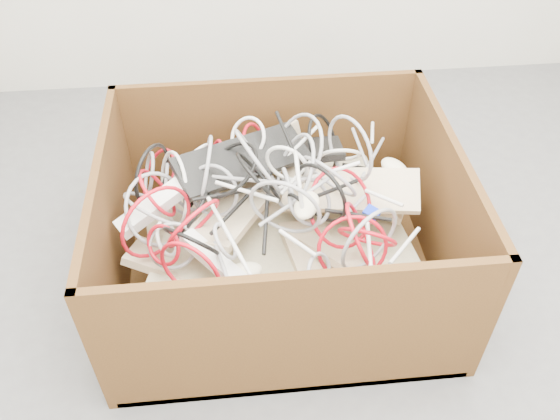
{
  "coord_description": "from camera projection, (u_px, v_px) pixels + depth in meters",
  "views": [
    {
      "loc": [
        -0.3,
        -1.16,
        1.6
      ],
      "look_at": [
        -0.17,
        0.2,
        0.3
      ],
      "focal_mm": 37.78,
      "sensor_mm": 36.0,
      "label": 1
    }
  ],
  "objects": [
    {
      "name": "ground",
      "position": [
        336.0,
        312.0,
        1.96
      ],
      "size": [
        3.0,
        3.0,
        0.0
      ],
      "primitive_type": "plane",
      "color": "#505153",
      "rests_on": "ground"
    },
    {
      "name": "cardboard_box",
      "position": [
        276.0,
        249.0,
        1.98
      ],
      "size": [
        1.09,
        0.91,
        0.53
      ],
      "color": "#3E250F",
      "rests_on": "ground"
    },
    {
      "name": "keyboard_pile",
      "position": [
        282.0,
        207.0,
        1.92
      ],
      "size": [
        0.97,
        0.77,
        0.36
      ],
      "color": "beige",
      "rests_on": "cardboard_box"
    },
    {
      "name": "mice_scatter",
      "position": [
        281.0,
        203.0,
        1.82
      ],
      "size": [
        0.73,
        0.51,
        0.21
      ],
      "color": "beige",
      "rests_on": "keyboard_pile"
    },
    {
      "name": "power_strip_left",
      "position": [
        161.0,
        201.0,
        1.79
      ],
      "size": [
        0.29,
        0.22,
        0.13
      ],
      "primitive_type": "cube",
      "rotation": [
        0.14,
        -0.26,
        0.57
      ],
      "color": "white",
      "rests_on": "keyboard_pile"
    },
    {
      "name": "power_strip_right",
      "position": [
        215.0,
        261.0,
        1.68
      ],
      "size": [
        0.21,
        0.22,
        0.08
      ],
      "primitive_type": "cube",
      "rotation": [
        -0.1,
        0.17,
        -0.82
      ],
      "color": "white",
      "rests_on": "keyboard_pile"
    },
    {
      "name": "vga_plug",
      "position": [
        372.0,
        213.0,
        1.78
      ],
      "size": [
        0.06,
        0.06,
        0.03
      ],
      "primitive_type": "cube",
      "rotation": [
        0.09,
        0.14,
        -0.71
      ],
      "color": "#0D28CE",
      "rests_on": "keyboard_pile"
    },
    {
      "name": "cable_tangle",
      "position": [
        251.0,
        191.0,
        1.8
      ],
      "size": [
        0.95,
        0.78,
        0.43
      ],
      "color": "gray",
      "rests_on": "keyboard_pile"
    }
  ]
}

